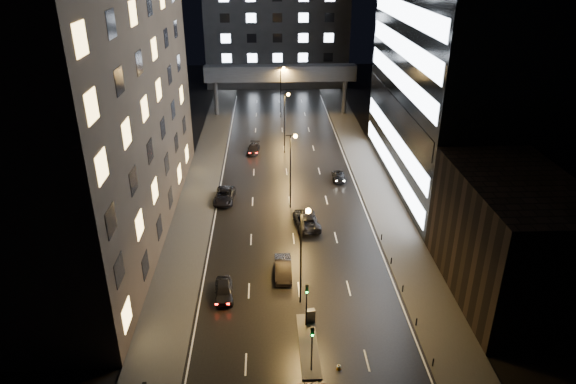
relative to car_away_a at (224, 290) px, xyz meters
name	(u,v)px	position (x,y,z in m)	size (l,w,h in m)	color
ground	(287,172)	(7.40, 30.82, -0.74)	(160.00, 160.00, 0.00)	black
sidewalk_left	(201,186)	(-5.10, 25.82, -0.66)	(5.00, 110.00, 0.15)	#383533
sidewalk_right	(374,183)	(19.90, 25.82, -0.66)	(5.00, 110.00, 0.15)	#383533
building_left	(81,61)	(-15.10, 14.82, 19.26)	(15.00, 48.00, 40.00)	#2D2319
building_right_low	(511,238)	(27.40, -0.18, 5.26)	(10.00, 18.00, 12.00)	black
building_right_glass	(481,20)	(32.40, 26.82, 21.76)	(20.00, 36.00, 45.00)	black
building_far	(277,31)	(7.40, 88.82, 11.76)	(34.00, 14.00, 25.00)	#333335
skybridge	(280,74)	(7.40, 60.82, 7.60)	(30.00, 3.00, 10.00)	#333335
median_island	(308,345)	(7.70, -7.18, -0.66)	(1.60, 8.00, 0.15)	#383533
traffic_signal_near	(307,298)	(7.70, -4.69, 2.36)	(0.28, 0.34, 4.40)	black
traffic_signal_far	(312,342)	(7.70, -10.19, 2.36)	(0.28, 0.34, 4.40)	black
bollard_row	(409,305)	(17.60, -2.68, -0.29)	(0.12, 25.12, 0.90)	black
streetlight_near	(303,244)	(7.56, -1.18, 5.76)	(1.45, 0.50, 10.15)	black
streetlight_mid_a	(292,162)	(7.56, 18.82, 5.76)	(1.45, 0.50, 10.15)	black
streetlight_mid_b	(285,115)	(7.56, 38.82, 5.76)	(1.45, 0.50, 10.15)	black
streetlight_far	(282,85)	(7.56, 58.82, 5.76)	(1.45, 0.50, 10.15)	black
car_away_a	(224,290)	(0.00, 0.00, 0.00)	(1.74, 4.33, 1.47)	black
car_away_b	(283,268)	(5.90, 3.43, 0.08)	(1.72, 4.93, 1.63)	black
car_away_c	(224,196)	(-1.40, 21.15, 0.03)	(2.55, 5.53, 1.54)	black
car_away_d	(253,149)	(2.20, 39.27, -0.08)	(1.85, 4.54, 1.32)	black
car_toward_a	(306,220)	(9.12, 13.80, 0.08)	(2.72, 5.91, 1.64)	black
car_toward_b	(338,176)	(14.87, 27.51, -0.10)	(1.79, 4.39, 1.27)	black
utility_cabinet	(310,316)	(8.10, -4.27, 0.07)	(0.82, 0.47, 1.32)	#4B4B4D
cone_b	(339,367)	(9.94, -10.03, -0.48)	(0.40, 0.40, 0.51)	orange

